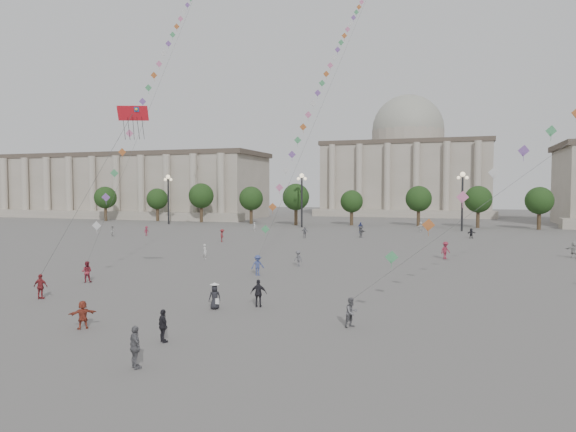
% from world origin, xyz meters
% --- Properties ---
extents(ground, '(360.00, 360.00, 0.00)m').
position_xyz_m(ground, '(0.00, 0.00, 0.00)').
color(ground, '#5C5A57').
rests_on(ground, ground).
extents(hall_west, '(84.00, 26.22, 17.20)m').
position_xyz_m(hall_west, '(-75.00, 93.89, 8.43)').
color(hall_west, gray).
rests_on(hall_west, ground).
extents(hall_central, '(48.30, 34.30, 35.50)m').
position_xyz_m(hall_central, '(0.00, 129.22, 14.23)').
color(hall_central, gray).
rests_on(hall_central, ground).
extents(tree_row, '(137.12, 5.12, 8.00)m').
position_xyz_m(tree_row, '(0.00, 78.00, 5.39)').
color(tree_row, '#392A1C').
rests_on(tree_row, ground).
extents(lamp_post_far_west, '(2.00, 0.90, 10.65)m').
position_xyz_m(lamp_post_far_west, '(-45.00, 70.00, 7.35)').
color(lamp_post_far_west, '#262628').
rests_on(lamp_post_far_west, ground).
extents(lamp_post_mid_west, '(2.00, 0.90, 10.65)m').
position_xyz_m(lamp_post_mid_west, '(-15.00, 70.00, 7.35)').
color(lamp_post_mid_west, '#262628').
rests_on(lamp_post_mid_west, ground).
extents(lamp_post_mid_east, '(2.00, 0.90, 10.65)m').
position_xyz_m(lamp_post_mid_east, '(15.00, 70.00, 7.35)').
color(lamp_post_mid_east, '#262628').
rests_on(lamp_post_mid_east, ground).
extents(person_crowd_0, '(1.19, 0.99, 1.90)m').
position_xyz_m(person_crowd_0, '(-1.63, 60.47, 0.95)').
color(person_crowd_0, '#394382').
rests_on(person_crowd_0, ground).
extents(person_crowd_1, '(1.02, 1.02, 1.67)m').
position_xyz_m(person_crowd_1, '(-38.56, 42.43, 0.83)').
color(person_crowd_1, '#ADACA9').
rests_on(person_crowd_1, ground).
extents(person_crowd_2, '(0.84, 1.12, 1.54)m').
position_xyz_m(person_crowd_2, '(-33.78, 44.71, 0.77)').
color(person_crowd_2, maroon).
rests_on(person_crowd_2, ground).
extents(person_crowd_4, '(1.38, 1.76, 1.86)m').
position_xyz_m(person_crowd_4, '(8.13, 65.41, 0.93)').
color(person_crowd_4, silver).
rests_on(person_crowd_4, ground).
extents(person_crowd_6, '(1.17, 1.01, 1.58)m').
position_xyz_m(person_crowd_6, '(-0.72, 20.69, 0.79)').
color(person_crowd_6, slate).
rests_on(person_crowd_6, ground).
extents(person_crowd_7, '(1.79, 0.98, 1.85)m').
position_xyz_m(person_crowd_7, '(26.23, 35.75, 0.92)').
color(person_crowd_7, '#AFAFAB').
rests_on(person_crowd_7, ground).
extents(person_crowd_8, '(1.34, 1.37, 1.88)m').
position_xyz_m(person_crowd_8, '(12.88, 30.74, 0.94)').
color(person_crowd_8, maroon).
rests_on(person_crowd_8, ground).
extents(person_crowd_9, '(1.48, 1.12, 1.56)m').
position_xyz_m(person_crowd_9, '(16.22, 56.18, 0.78)').
color(person_crowd_9, black).
rests_on(person_crowd_9, ground).
extents(person_crowd_10, '(0.46, 0.62, 1.57)m').
position_xyz_m(person_crowd_10, '(-20.66, 59.15, 0.78)').
color(person_crowd_10, beige).
rests_on(person_crowd_10, ground).
extents(person_crowd_12, '(1.56, 1.66, 1.87)m').
position_xyz_m(person_crowd_12, '(-0.09, 52.40, 0.93)').
color(person_crowd_12, slate).
rests_on(person_crowd_12, ground).
extents(person_crowd_13, '(0.71, 0.67, 1.64)m').
position_xyz_m(person_crowd_13, '(-11.85, 22.63, 0.82)').
color(person_crowd_13, silver).
rests_on(person_crowd_13, ground).
extents(person_crowd_16, '(1.16, 0.84, 1.83)m').
position_xyz_m(person_crowd_16, '(-8.18, 48.60, 0.91)').
color(person_crowd_16, slate).
rests_on(person_crowd_16, ground).
extents(person_crowd_17, '(1.04, 1.36, 1.85)m').
position_xyz_m(person_crowd_17, '(-17.79, 39.48, 0.93)').
color(person_crowd_17, maroon).
rests_on(person_crowd_17, ground).
extents(tourist_0, '(1.06, 0.56, 1.73)m').
position_xyz_m(tourist_0, '(-13.19, 0.92, 0.86)').
color(tourist_0, maroon).
rests_on(tourist_0, ground).
extents(tourist_1, '(1.01, 0.91, 1.65)m').
position_xyz_m(tourist_1, '(0.23, -5.22, 0.82)').
color(tourist_1, black).
rests_on(tourist_1, ground).
extents(tourist_2, '(1.33, 1.34, 1.55)m').
position_xyz_m(tourist_2, '(-5.23, -4.42, 0.77)').
color(tourist_2, '#9A3C2A').
rests_on(tourist_2, ground).
extents(tourist_3, '(1.12, 1.00, 1.82)m').
position_xyz_m(tourist_3, '(1.11, -8.81, 0.91)').
color(tourist_3, '#5C5C61').
rests_on(tourist_3, ground).
extents(tourist_4, '(1.11, 0.68, 1.77)m').
position_xyz_m(tourist_4, '(1.93, 3.32, 0.88)').
color(tourist_4, black).
rests_on(tourist_4, ground).
extents(kite_flyer_0, '(1.02, 0.93, 1.72)m').
position_xyz_m(kite_flyer_0, '(-14.51, 7.16, 0.86)').
color(kite_flyer_0, maroon).
rests_on(kite_flyer_0, ground).
extents(kite_flyer_1, '(1.32, 1.25, 1.80)m').
position_xyz_m(kite_flyer_1, '(-2.55, 14.53, 0.90)').
color(kite_flyer_1, '#38457F').
rests_on(kite_flyer_1, ground).
extents(kite_flyer_2, '(0.97, 1.00, 1.63)m').
position_xyz_m(kite_flyer_2, '(8.49, 0.44, 0.81)').
color(kite_flyer_2, '#5D5D61').
rests_on(kite_flyer_2, ground).
extents(hat_person, '(0.89, 0.83, 1.69)m').
position_xyz_m(hat_person, '(-0.49, 1.92, 0.83)').
color(hat_person, black).
rests_on(hat_person, ground).
extents(dragon_kite, '(3.41, 2.82, 13.10)m').
position_xyz_m(dragon_kite, '(-8.67, 5.30, 12.32)').
color(dragon_kite, red).
rests_on(dragon_kite, ground).
extents(kite_train_west, '(12.21, 41.92, 61.03)m').
position_xyz_m(kite_train_west, '(-20.76, 29.89, 24.33)').
color(kite_train_west, '#3F3F3F').
rests_on(kite_train_west, ground).
extents(kite_train_mid, '(3.33, 49.57, 67.37)m').
position_xyz_m(kite_train_mid, '(-1.18, 40.83, 25.79)').
color(kite_train_mid, '#3F3F3F').
rests_on(kite_train_mid, ground).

